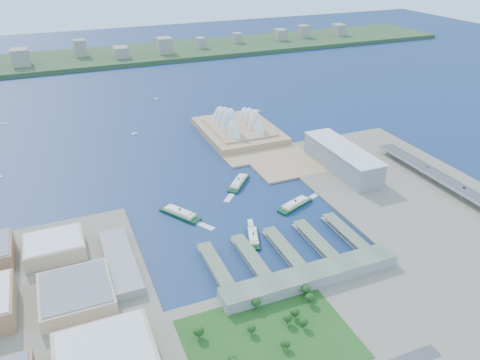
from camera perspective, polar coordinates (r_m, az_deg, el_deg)
name	(u,v)px	position (r m, az deg, el deg)	size (l,w,h in m)	color
ground	(247,222)	(601.76, 0.83, -5.15)	(3000.00, 3000.00, 0.00)	#102A4C
west_land	(42,336)	(485.81, -23.01, -17.06)	(220.00, 390.00, 3.00)	#7A715D
south_land	(338,336)	(459.04, 11.85, -18.12)	(720.00, 180.00, 3.00)	#7A715D
east_land	(422,203)	(687.22, 21.31, -2.60)	(240.00, 500.00, 3.00)	#7A715D
peninsula	(244,137)	(851.31, 0.53, 5.26)	(135.00, 220.00, 3.00)	tan
far_shore	(117,56)	(1492.12, -14.79, 14.42)	(2200.00, 260.00, 12.00)	#2D4926
opera_house	(239,118)	(856.52, -0.15, 7.59)	(134.00, 180.00, 58.00)	white
toaster_building	(342,158)	(739.44, 12.34, 2.58)	(45.00, 155.00, 35.00)	gray
expressway	(462,193)	(718.38, 25.46, -1.45)	(26.00, 340.00, 11.85)	gray
west_buildings	(37,299)	(502.78, -23.47, -13.13)	(200.00, 280.00, 27.00)	#956C4A
ferry_wharves	(284,249)	(548.76, 5.34, -8.34)	(184.00, 90.00, 9.30)	#58654C
terminal_building	(311,276)	(505.78, 8.66, -11.55)	(200.00, 28.00, 12.00)	gray
park	(270,332)	(440.94, 3.63, -18.04)	(150.00, 110.00, 16.00)	#194714
far_skyline	(117,46)	(1465.86, -14.81, 15.53)	(1900.00, 140.00, 55.00)	gray
ferry_a	(180,212)	(616.96, -7.35, -3.88)	(15.38, 60.42, 11.43)	#0E391E
ferry_b	(239,181)	(687.24, -0.15, -0.14)	(14.86, 58.37, 11.04)	#0E391E
ferry_c	(253,236)	(568.06, 1.62, -6.82)	(12.34, 48.48, 9.17)	#0E391E
ferry_d	(295,203)	(636.29, 6.75, -2.81)	(14.71, 57.79, 10.93)	#0E391E
boat_b	(135,134)	(888.70, -12.74, 5.55)	(3.83, 10.95, 2.96)	white
boat_c	(258,111)	(988.29, 2.23, 8.46)	(3.18, 10.90, 2.45)	white
boat_d	(3,124)	(1025.44, -26.91, 6.16)	(3.29, 15.06, 2.54)	white
boat_e	(156,98)	(1081.14, -10.20, 9.76)	(3.34, 10.48, 2.57)	white
car_b	(464,188)	(719.49, 25.66, -0.85)	(1.39, 3.98, 1.31)	slate
car_c	(428,167)	(761.64, 21.92, 1.48)	(1.97, 4.84, 1.40)	slate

